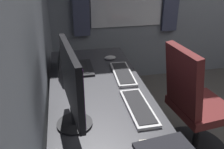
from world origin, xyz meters
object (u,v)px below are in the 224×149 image
drawer_pedestal (97,136)px  keyboard_spare (123,73)px  monitor_primary (72,84)px  laptop_leftmost (71,64)px  mouse_spare (110,58)px  keyboard_main (139,107)px  office_chair (193,110)px

drawer_pedestal → keyboard_spare: (0.23, -0.25, 0.39)m
monitor_primary → laptop_leftmost: (0.73, -0.02, -0.21)m
mouse_spare → keyboard_main: bearing=-178.5°
laptop_leftmost → mouse_spare: size_ratio=3.12×
drawer_pedestal → keyboard_main: 0.52m
laptop_leftmost → keyboard_spare: size_ratio=0.76×
keyboard_main → mouse_spare: 0.80m
drawer_pedestal → keyboard_spare: 0.52m
laptop_leftmost → keyboard_main: (-0.65, -0.37, -0.04)m
mouse_spare → keyboard_spare: bearing=-173.5°
drawer_pedestal → monitor_primary: 0.74m
keyboard_main → keyboard_spare: 0.48m
monitor_primary → keyboard_main: size_ratio=1.16×
mouse_spare → monitor_primary: bearing=157.1°
drawer_pedestal → laptop_leftmost: bearing=18.8°
keyboard_main → keyboard_spare: bearing=-2.0°
monitor_primary → office_chair: 1.15m
monitor_primary → office_chair: (0.36, -0.95, -0.53)m
drawer_pedestal → office_chair: office_chair is taller
mouse_spare → office_chair: bearing=-132.0°
laptop_leftmost → mouse_spare: laptop_leftmost is taller
keyboard_main → office_chair: bearing=-63.4°
mouse_spare → office_chair: office_chair is taller
monitor_primary → keyboard_spare: bearing=-36.3°
keyboard_spare → office_chair: office_chair is taller
keyboard_spare → office_chair: size_ratio=0.44×
mouse_spare → office_chair: (-0.52, -0.58, -0.29)m
laptop_leftmost → drawer_pedestal: bearing=-161.2°
drawer_pedestal → keyboard_spare: keyboard_spare is taller
office_chair → keyboard_spare: bearing=70.1°
drawer_pedestal → mouse_spare: (0.56, -0.21, 0.40)m
office_chair → laptop_leftmost: bearing=68.2°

